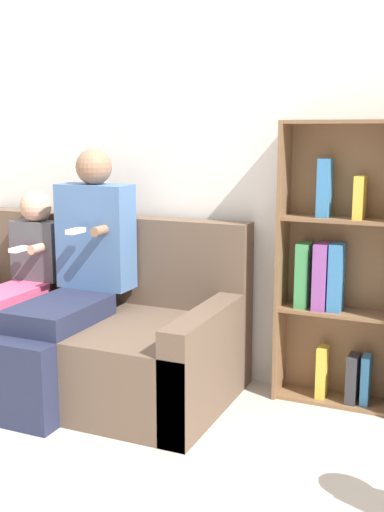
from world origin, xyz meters
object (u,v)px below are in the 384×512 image
at_px(couch, 77,335).
at_px(bookshelf, 337,272).
at_px(adult_seated, 74,274).
at_px(child_seated, 4,291).

relative_size(couch, bookshelf, 1.23).
xyz_separation_m(adult_seated, bookshelf, (1.28, 0.44, 0.04)).
distance_m(couch, child_seated, 0.46).
bearing_deg(child_seated, bookshelf, 16.41).
xyz_separation_m(couch, adult_seated, (0.05, -0.08, 0.36)).
height_order(couch, bookshelf, bookshelf).
relative_size(adult_seated, bookshelf, 0.90).
xyz_separation_m(couch, bookshelf, (1.33, 0.36, 0.40)).
bearing_deg(adult_seated, child_seated, -171.55).
height_order(adult_seated, bookshelf, bookshelf).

